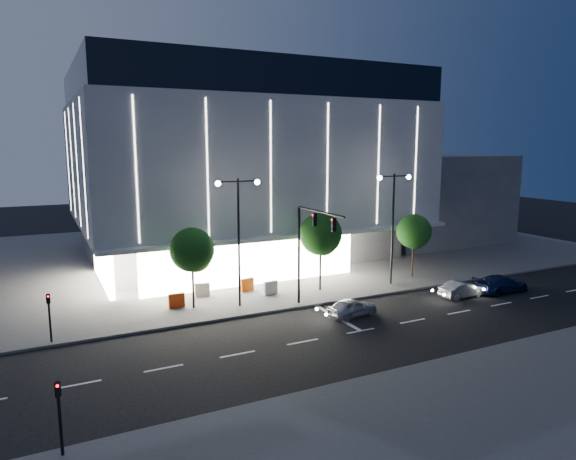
# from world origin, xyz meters

# --- Properties ---
(ground) EXTENTS (160.00, 160.00, 0.00)m
(ground) POSITION_xyz_m (0.00, 0.00, 0.00)
(ground) COLOR black
(ground) RESTS_ON ground
(sidewalk_museum) EXTENTS (70.00, 40.00, 0.15)m
(sidewalk_museum) POSITION_xyz_m (5.00, 24.00, 0.07)
(sidewalk_museum) COLOR #474747
(sidewalk_museum) RESTS_ON ground
(sidewalk_near) EXTENTS (70.00, 10.00, 0.15)m
(sidewalk_near) POSITION_xyz_m (5.00, -12.00, 0.07)
(sidewalk_near) COLOR #474747
(sidewalk_near) RESTS_ON ground
(museum) EXTENTS (30.00, 25.80, 18.00)m
(museum) POSITION_xyz_m (2.98, 22.31, 9.27)
(museum) COLOR #4C4C51
(museum) RESTS_ON ground
(annex_building) EXTENTS (16.00, 20.00, 10.00)m
(annex_building) POSITION_xyz_m (26.00, 24.00, 5.00)
(annex_building) COLOR #4C4C51
(annex_building) RESTS_ON ground
(traffic_mast) EXTENTS (0.33, 5.89, 7.07)m
(traffic_mast) POSITION_xyz_m (1.00, 3.34, 5.03)
(traffic_mast) COLOR black
(traffic_mast) RESTS_ON ground
(street_lamp_west) EXTENTS (3.16, 0.36, 9.00)m
(street_lamp_west) POSITION_xyz_m (-3.00, 6.00, 5.96)
(street_lamp_west) COLOR black
(street_lamp_west) RESTS_ON ground
(street_lamp_east) EXTENTS (3.16, 0.36, 9.00)m
(street_lamp_east) POSITION_xyz_m (10.00, 6.00, 5.96)
(street_lamp_east) COLOR black
(street_lamp_east) RESTS_ON ground
(ped_signal_far) EXTENTS (0.22, 0.24, 3.00)m
(ped_signal_far) POSITION_xyz_m (-15.00, 4.50, 1.89)
(ped_signal_far) COLOR black
(ped_signal_far) RESTS_ON ground
(ped_signal_near) EXTENTS (0.22, 0.24, 3.00)m
(ped_signal_near) POSITION_xyz_m (-15.00, -7.50, 1.89)
(ped_signal_near) COLOR black
(ped_signal_near) RESTS_ON ground
(tree_left) EXTENTS (3.02, 3.02, 5.72)m
(tree_left) POSITION_xyz_m (-5.97, 7.02, 4.03)
(tree_left) COLOR black
(tree_left) RESTS_ON ground
(tree_mid) EXTENTS (3.25, 3.25, 6.15)m
(tree_mid) POSITION_xyz_m (4.03, 7.02, 4.33)
(tree_mid) COLOR black
(tree_mid) RESTS_ON ground
(tree_right) EXTENTS (2.91, 2.91, 5.51)m
(tree_right) POSITION_xyz_m (13.03, 7.02, 3.88)
(tree_right) COLOR black
(tree_right) RESTS_ON ground
(car_lead) EXTENTS (3.73, 1.89, 1.22)m
(car_lead) POSITION_xyz_m (3.00, 1.01, 0.61)
(car_lead) COLOR #A4A6AB
(car_lead) RESTS_ON ground
(car_second) EXTENTS (3.73, 1.39, 1.22)m
(car_second) POSITION_xyz_m (12.76, 1.03, 0.61)
(car_second) COLOR #989B9F
(car_second) RESTS_ON ground
(car_third) EXTENTS (4.59, 1.88, 1.33)m
(car_third) POSITION_xyz_m (16.38, 0.68, 0.66)
(car_third) COLOR #121C45
(car_third) RESTS_ON ground
(barrier_a) EXTENTS (1.10, 0.27, 1.00)m
(barrier_a) POSITION_xyz_m (-7.05, 7.52, 0.65)
(barrier_a) COLOR red
(barrier_a) RESTS_ON sidewalk_museum
(barrier_b) EXTENTS (1.13, 0.47, 1.00)m
(barrier_b) POSITION_xyz_m (-4.68, 9.34, 0.65)
(barrier_b) COLOR silver
(barrier_b) RESTS_ON sidewalk_museum
(barrier_c) EXTENTS (1.13, 0.50, 1.00)m
(barrier_c) POSITION_xyz_m (-1.19, 9.14, 0.65)
(barrier_c) COLOR #C6480B
(barrier_c) RESTS_ON sidewalk_museum
(barrier_d) EXTENTS (1.12, 0.38, 1.00)m
(barrier_d) POSITION_xyz_m (0.08, 7.60, 0.65)
(barrier_d) COLOR silver
(barrier_d) RESTS_ON sidewalk_museum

